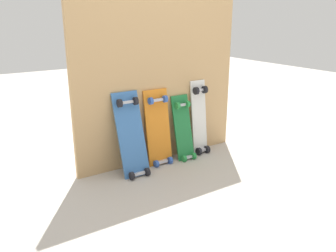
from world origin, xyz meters
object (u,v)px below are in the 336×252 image
skateboard_orange (159,131)px  skateboard_white (200,120)px  skateboard_blue (132,138)px  skateboard_green (184,131)px

skateboard_orange → skateboard_white: (0.47, 0.01, 0.02)m
skateboard_blue → skateboard_orange: size_ratio=1.02×
skateboard_blue → skateboard_green: size_ratio=1.15×
skateboard_orange → skateboard_white: 0.47m
skateboard_blue → skateboard_white: 0.77m
skateboard_green → skateboard_white: 0.22m
skateboard_white → skateboard_blue: bearing=-175.0°
skateboard_green → skateboard_white: bearing=8.7°
skateboard_orange → skateboard_white: bearing=0.9°
skateboard_green → skateboard_blue: bearing=-176.4°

